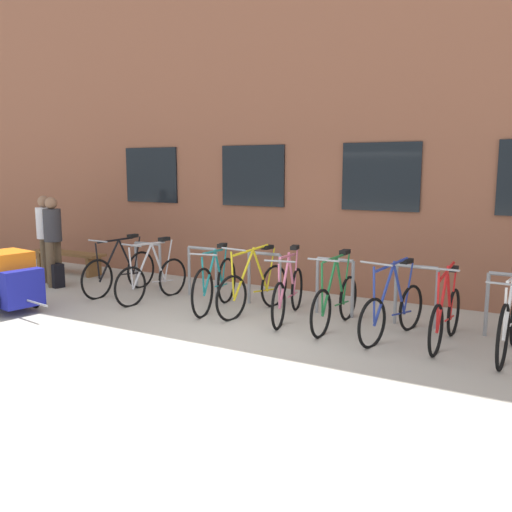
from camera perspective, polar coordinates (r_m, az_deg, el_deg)
The scene contains 17 objects.
ground_plane at distance 7.19m, azimuth -4.64°, elevation -8.63°, with size 42.00×42.00×0.00m, color #B2ADA0.
storefront_building at distance 12.83m, azimuth 12.16°, elevation 12.87°, with size 28.00×6.73×6.15m.
bike_rack at distance 8.50m, azimuth 4.42°, elevation -2.17°, with size 6.61×0.05×0.87m.
bicycle_white at distance 7.13m, azimuth 24.92°, elevation -6.25°, with size 0.44×1.79×1.05m.
bicycle_silver at distance 9.29m, azimuth -10.73°, elevation -2.30°, with size 0.44×1.63×1.06m.
bicycle_black at distance 9.98m, azimuth -13.96°, elevation -1.57°, with size 0.44×1.74×1.03m.
bicycle_pink at distance 8.07m, azimuth 3.39°, elevation -3.87°, with size 0.52×1.74×1.05m.
bicycle_green at distance 7.67m, azimuth 8.26°, elevation -4.63°, with size 0.44×1.66×1.07m.
bicycle_blue at distance 7.35m, azimuth 14.04°, elevation -5.47°, with size 0.53×1.63×1.07m.
bicycle_red at distance 7.27m, azimuth 19.11°, elevation -5.92°, with size 0.44×1.59×1.06m.
bicycle_yellow at distance 8.36m, azimuth -0.21°, elevation -3.35°, with size 0.44×1.72×1.07m.
bicycle_teal at distance 8.59m, azimuth -4.26°, elevation -2.92°, with size 0.47×1.70×1.02m.
bike_trailer at distance 9.22m, azimuth -24.16°, elevation -2.31°, with size 1.48×0.78×0.95m.
wooden_bench at distance 12.17m, azimuth -18.94°, elevation -0.12°, with size 1.81×0.40×0.45m.
person_by_bench at distance 11.15m, azimuth -21.05°, elevation 2.23°, with size 0.35×0.32×1.68m.
person_browsing at distance 10.83m, azimuth -20.37°, elevation 2.03°, with size 0.32×0.35×1.67m.
backpack at distance 10.83m, azimuth -20.06°, elevation -1.91°, with size 0.28×0.20×0.44m, color black.
Camera 1 is at (3.85, -5.66, 2.19)m, focal length 38.45 mm.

